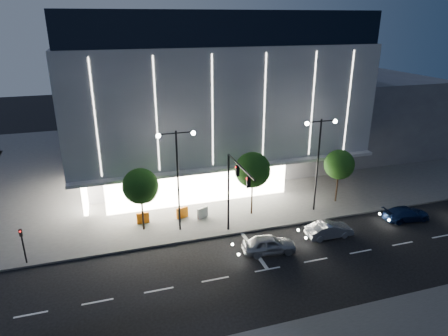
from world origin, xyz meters
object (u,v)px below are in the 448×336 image
barrier_a (143,218)px  ped_signal_far (23,242)px  car_lead (269,244)px  tree_left (141,188)px  tree_mid (253,172)px  barrier_d (202,213)px  street_lamp_west (177,167)px  car_second (329,230)px  traffic_mast (234,184)px  street_lamp_east (319,152)px  car_third (406,214)px  barrier_c (182,213)px  tree_right (339,166)px

barrier_a → ped_signal_far: bearing=-158.8°
car_lead → tree_left: bearing=61.5°
car_lead → barrier_a: 11.68m
tree_mid → barrier_d: tree_mid is taller
barrier_d → barrier_a: bearing=149.9°
tree_left → tree_mid: bearing=0.0°
street_lamp_west → ped_signal_far: size_ratio=3.00×
tree_mid → barrier_d: size_ratio=5.59×
car_second → traffic_mast: bearing=75.5°
traffic_mast → car_lead: traffic_mast is taller
street_lamp_east → car_lead: size_ratio=2.12×
tree_left → car_lead: bearing=-35.6°
street_lamp_east → tree_left: street_lamp_east is taller
traffic_mast → car_third: bearing=-5.3°
car_lead → car_second: car_lead is taller
car_second → barrier_a: bearing=65.3°
barrier_c → car_third: bearing=-31.7°
traffic_mast → car_second: size_ratio=1.75×
street_lamp_west → ped_signal_far: bearing=-172.9°
street_lamp_east → barrier_a: (-15.92, 2.14, -5.31)m
car_lead → car_second: 5.82m
street_lamp_east → car_lead: street_lamp_east is taller
car_lead → barrier_d: car_lead is taller
traffic_mast → street_lamp_east: street_lamp_east is taller
traffic_mast → barrier_c: traffic_mast is taller
street_lamp_west → car_third: size_ratio=2.08×
barrier_a → tree_mid: bearing=-7.0°
street_lamp_west → tree_right: size_ratio=1.63×
traffic_mast → ped_signal_far: 16.35m
street_lamp_east → car_second: street_lamp_east is taller
tree_left → tree_right: bearing=-0.0°
tree_right → barrier_c: 15.77m
barrier_a → barrier_c: same height
street_lamp_west → barrier_d: 6.03m
street_lamp_west → street_lamp_east: bearing=0.0°
tree_mid → barrier_c: 7.46m
street_lamp_west → tree_left: (-2.97, 1.02, -1.92)m
car_second → barrier_c: car_second is taller
street_lamp_east → barrier_c: 13.62m
barrier_d → tree_left: bearing=161.8°
tree_mid → car_lead: 7.44m
ped_signal_far → barrier_a: bearing=21.8°
street_lamp_east → car_lead: bearing=-142.4°
car_lead → car_second: size_ratio=1.05×
car_second → barrier_c: bearing=58.8°
street_lamp_east → car_second: 7.20m
ped_signal_far → car_third: ped_signal_far is taller
ped_signal_far → car_second: (23.78, -3.22, -1.22)m
car_lead → car_third: bearing=-77.9°
car_second → barrier_a: 16.22m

